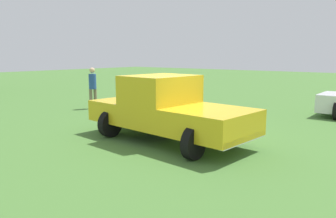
# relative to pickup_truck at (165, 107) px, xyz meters

# --- Properties ---
(ground_plane) EXTENTS (80.00, 80.00, 0.00)m
(ground_plane) POSITION_rel_pickup_truck_xyz_m (-0.38, 0.03, -0.94)
(ground_plane) COLOR #477533
(pickup_truck) EXTENTS (2.63, 5.00, 1.81)m
(pickup_truck) POSITION_rel_pickup_truck_xyz_m (0.00, 0.00, 0.00)
(pickup_truck) COLOR black
(pickup_truck) RESTS_ON ground_plane
(person_bystander) EXTENTS (0.41, 0.41, 1.82)m
(person_bystander) POSITION_rel_pickup_truck_xyz_m (-2.30, -5.95, 0.10)
(person_bystander) COLOR #7A6B51
(person_bystander) RESTS_ON ground_plane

